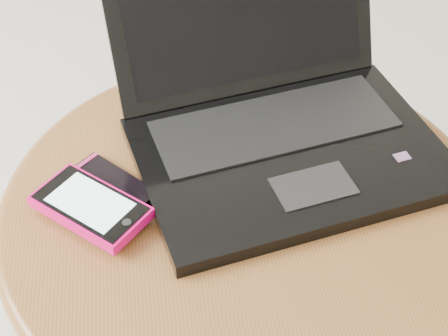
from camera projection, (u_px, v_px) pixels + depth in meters
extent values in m
cylinder|color=brown|center=(243.00, 312.00, 0.95)|extent=(0.09, 0.09, 0.41)
cylinder|color=brown|center=(246.00, 206.00, 0.80)|extent=(0.56, 0.56, 0.03)
torus|color=brown|center=(246.00, 206.00, 0.80)|extent=(0.58, 0.58, 0.03)
cube|color=black|center=(290.00, 156.00, 0.83)|extent=(0.41, 0.32, 0.02)
cube|color=black|center=(275.00, 124.00, 0.86)|extent=(0.32, 0.17, 0.00)
cube|color=black|center=(314.00, 186.00, 0.78)|extent=(0.10, 0.07, 0.00)
cube|color=red|center=(402.00, 157.00, 0.81)|extent=(0.02, 0.02, 0.00)
cube|color=black|center=(244.00, 7.00, 0.87)|extent=(0.37, 0.16, 0.21)
cube|color=black|center=(245.00, 8.00, 0.86)|extent=(0.32, 0.13, 0.18)
cube|color=black|center=(109.00, 187.00, 0.80)|extent=(0.12, 0.12, 0.01)
cube|color=#AE275F|center=(80.00, 166.00, 0.81)|extent=(0.05, 0.04, 0.00)
cube|color=#E10662|center=(91.00, 207.00, 0.76)|extent=(0.14, 0.14, 0.01)
cube|color=black|center=(90.00, 202.00, 0.75)|extent=(0.13, 0.13, 0.00)
cube|color=silver|center=(90.00, 202.00, 0.75)|extent=(0.10, 0.10, 0.00)
cylinder|color=black|center=(127.00, 222.00, 0.73)|extent=(0.01, 0.01, 0.00)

